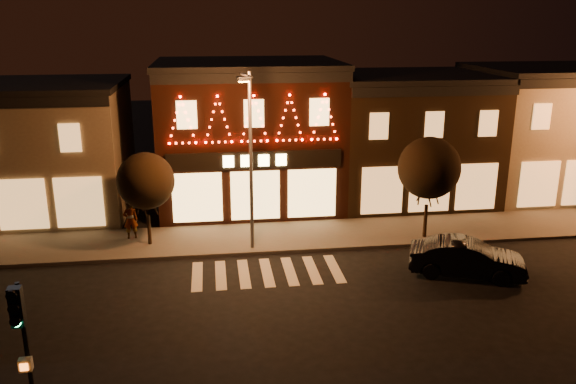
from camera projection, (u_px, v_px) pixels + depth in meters
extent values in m
plane|color=black|center=(278.00, 317.00, 21.67)|extent=(120.00, 120.00, 0.00)
cube|color=#47423D|center=(299.00, 236.00, 29.49)|extent=(44.00, 4.00, 0.15)
cube|color=#766754|center=(14.00, 152.00, 32.29)|extent=(12.00, 8.00, 7.00)
cube|color=black|center=(4.00, 85.00, 31.23)|extent=(12.20, 8.20, 0.30)
cube|color=black|center=(249.00, 137.00, 33.80)|extent=(10.00, 8.00, 8.00)
cube|color=black|center=(248.00, 63.00, 32.60)|extent=(10.20, 8.20, 0.30)
cube|color=black|center=(253.00, 78.00, 28.88)|extent=(10.00, 0.25, 0.50)
cube|color=black|center=(255.00, 160.00, 30.03)|extent=(9.00, 0.15, 0.90)
cube|color=#FFD87F|center=(255.00, 161.00, 29.93)|extent=(3.40, 0.08, 0.60)
cube|color=black|center=(407.00, 139.00, 35.13)|extent=(9.00, 8.00, 7.20)
cube|color=black|center=(411.00, 76.00, 34.05)|extent=(9.20, 8.20, 0.30)
cube|color=black|center=(437.00, 91.00, 30.32)|extent=(9.00, 0.25, 0.50)
cube|color=#766754|center=(548.00, 133.00, 36.23)|extent=(9.00, 8.00, 7.50)
cube|color=black|center=(556.00, 69.00, 35.11)|extent=(9.20, 8.20, 0.30)
cylinder|color=black|center=(29.00, 363.00, 14.64)|extent=(0.12, 0.12, 4.43)
cube|color=black|center=(17.00, 307.00, 13.95)|extent=(0.32, 0.31, 1.01)
cylinder|color=#19FF72|center=(16.00, 323.00, 13.90)|extent=(0.21, 0.07, 0.21)
cube|color=beige|center=(26.00, 365.00, 14.43)|extent=(0.32, 0.23, 0.33)
cylinder|color=#59595E|center=(251.00, 163.00, 26.65)|extent=(0.16, 0.16, 8.24)
cylinder|color=#59595E|center=(246.00, 75.00, 24.70)|extent=(0.45, 1.63, 0.10)
cube|color=#59595E|center=(243.00, 79.00, 23.93)|extent=(0.56, 0.39, 0.19)
cube|color=orange|center=(243.00, 81.00, 23.96)|extent=(0.43, 0.29, 0.05)
cylinder|color=black|center=(149.00, 229.00, 28.06)|extent=(0.17, 0.17, 1.47)
sphere|color=black|center=(146.00, 181.00, 27.36)|extent=(2.69, 2.69, 2.69)
cylinder|color=black|center=(425.00, 221.00, 28.99)|extent=(0.18, 0.18, 1.64)
sphere|color=black|center=(429.00, 168.00, 28.21)|extent=(3.01, 3.01, 3.01)
imported|color=black|center=(467.00, 258.00, 24.95)|extent=(5.08, 3.28, 1.58)
imported|color=gray|center=(131.00, 220.00, 28.76)|extent=(0.76, 0.56, 1.89)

